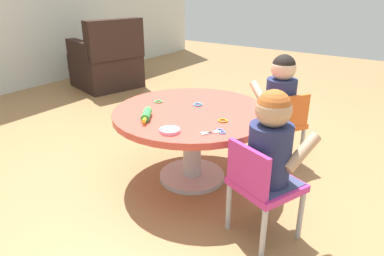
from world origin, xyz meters
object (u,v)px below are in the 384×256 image
Objects in this scene: child_chair_left at (261,185)px; craft_table at (192,125)px; seated_child_left at (271,142)px; seated_child_right at (281,91)px; rolling_pin at (147,115)px; child_chair_right at (281,123)px; craft_scissors at (216,132)px; armchair_dark at (108,63)px.

craft_table is at bearing 65.20° from child_chair_left.
child_chair_left is 0.23m from seated_child_left.
seated_child_right is 0.99m from rolling_pin.
seated_child_left reaches higher than child_chair_right.
craft_table is 7.26× the size of craft_scissors.
seated_child_left is 0.95× the size of child_chair_right.
rolling_pin is at bearing 150.14° from seated_child_right.
craft_table is 0.33m from rolling_pin.
rolling_pin is 0.45m from craft_scissors.
seated_child_right is at bearing 18.57° from seated_child_left.
seated_child_left is at bearing -95.53° from craft_scissors.
seated_child_left reaches higher than craft_table.
craft_table is 2.49m from armchair_dark.
craft_table is 0.69m from seated_child_left.
rolling_pin is at bearing 89.19° from child_chair_left.
child_chair_right is at bearing 15.21° from child_chair_left.
seated_child_left reaches higher than child_chair_left.
seated_child_right is 3.71× the size of craft_scissors.
child_chair_left is 0.37m from craft_scissors.
seated_child_right reaches higher than child_chair_left.
armchair_dark reaches higher than seated_child_left.
craft_table is at bearing 68.57° from seated_child_left.
rolling_pin is (-0.03, 0.77, -0.02)m from seated_child_left.
seated_child_left is (0.04, -0.01, 0.23)m from child_chair_left.
rolling_pin is at bearing -127.13° from armchair_dark.
child_chair_left is 1.00× the size of child_chair_right.
rolling_pin is (0.01, 0.75, 0.21)m from child_chair_left.
craft_table is 1.96× the size of seated_child_left.
child_chair_right is at bearing 16.84° from seated_child_left.
armchair_dark is (0.67, 2.50, -0.22)m from seated_child_right.
child_chair_left is at bearing 158.13° from seated_child_left.
seated_child_right is at bearing 16.93° from child_chair_left.
rolling_pin is at bearing 147.82° from child_chair_right.
craft_scissors is (-0.80, 0.04, -0.04)m from seated_child_right.
rolling_pin is at bearing 97.35° from craft_scissors.
armchair_dark is (0.69, 2.54, 0.00)m from child_chair_right.
rolling_pin is (-0.85, 0.49, -0.02)m from seated_child_right.
seated_child_right is (0.86, 0.26, 0.23)m from child_chair_left.
craft_table is at bearing 148.58° from seated_child_right.
child_chair_left is at bearing -164.79° from child_chair_right.
child_chair_right is 2.63m from armchair_dark.
child_chair_left is (-0.29, -0.62, -0.08)m from craft_table.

